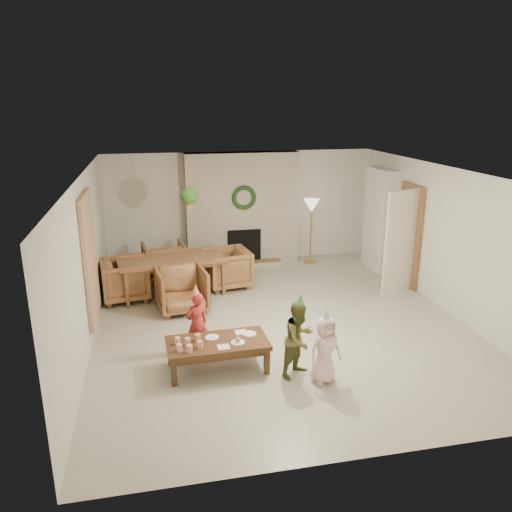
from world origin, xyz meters
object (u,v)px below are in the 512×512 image
object	(u,v)px
dining_chair_far	(164,261)
coffee_table_top	(217,343)
dining_chair_right	(227,268)
child_pink	(325,350)
dining_chair_near	(182,290)
child_plaid	(299,339)
dining_table	(172,276)
dining_chair_left	(126,280)
child_red	(197,324)

from	to	relation	value
dining_chair_far	coffee_table_top	bearing A→B (deg)	90.52
dining_chair_right	child_pink	world-z (taller)	child_pink
dining_chair_near	child_pink	bearing A→B (deg)	-66.75
dining_chair_right	child_plaid	size ratio (longest dim) A/B	0.81
dining_table	dining_chair_left	world-z (taller)	dining_chair_left
coffee_table_top	child_plaid	distance (m)	1.12
dining_chair_near	child_plaid	size ratio (longest dim) A/B	0.81
child_red	dining_chair_far	bearing A→B (deg)	-106.99
dining_chair_far	child_red	world-z (taller)	child_red
coffee_table_top	child_pink	size ratio (longest dim) A/B	1.49
dining_table	dining_chair_left	distance (m)	0.88
dining_chair_near	dining_chair_left	distance (m)	1.24
dining_chair_near	dining_table	bearing A→B (deg)	90.00
coffee_table_top	child_pink	distance (m)	1.47
dining_table	dining_chair_far	world-z (taller)	dining_chair_far
coffee_table_top	child_red	world-z (taller)	child_red
child_red	child_plaid	size ratio (longest dim) A/B	0.91
dining_table	child_red	size ratio (longest dim) A/B	2.07
dining_chair_left	dining_chair_near	bearing A→B (deg)	-135.00
dining_table	coffee_table_top	xyz separation A→B (m)	(0.45, -3.03, 0.04)
dining_table	dining_chair_near	world-z (taller)	dining_chair_near
child_pink	child_plaid	bearing A→B (deg)	126.21
dining_chair_left	child_pink	distance (m)	4.40
dining_chair_near	dining_chair_right	xyz separation A→B (m)	(0.96, 1.02, 0.00)
dining_chair_far	dining_chair_right	size ratio (longest dim) A/B	1.00
dining_chair_right	dining_chair_left	bearing A→B (deg)	-90.00
dining_chair_far	dining_chair_right	xyz separation A→B (m)	(1.20, -0.72, 0.00)
dining_table	dining_chair_left	xyz separation A→B (m)	(-0.87, -0.12, 0.04)
dining_chair_left	dining_chair_right	world-z (taller)	same
dining_chair_right	child_pink	distance (m)	3.85
dining_chair_left	coffee_table_top	size ratio (longest dim) A/B	0.62
dining_chair_near	dining_chair_far	world-z (taller)	same
dining_chair_far	coffee_table_top	size ratio (longest dim) A/B	0.62
dining_chair_right	coffee_table_top	bearing A→B (deg)	-19.08
dining_chair_far	child_red	bearing A→B (deg)	87.94
dining_chair_near	child_red	xyz separation A→B (m)	(0.11, -1.67, 0.09)
dining_chair_left	child_red	bearing A→B (deg)	-163.50
child_red	child_pink	size ratio (longest dim) A/B	1.04
dining_chair_near	coffee_table_top	world-z (taller)	dining_chair_near
dining_chair_near	coffee_table_top	size ratio (longest dim) A/B	0.62
dining_chair_near	coffee_table_top	distance (m)	2.19
dining_chair_right	dining_chair_near	bearing A→B (deg)	-51.34
dining_chair_right	child_red	xyz separation A→B (m)	(-0.86, -2.68, 0.09)
child_plaid	dining_table	bearing A→B (deg)	80.57
dining_table	child_red	world-z (taller)	child_red
coffee_table_top	dining_chair_right	bearing A→B (deg)	76.60
dining_chair_left	dining_table	bearing A→B (deg)	-90.00
child_plaid	child_pink	xyz separation A→B (m)	(0.28, -0.25, -0.07)
dining_chair_left	dining_chair_right	xyz separation A→B (m)	(1.95, 0.27, 0.00)
dining_chair_right	child_pink	xyz separation A→B (m)	(0.70, -3.78, 0.07)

